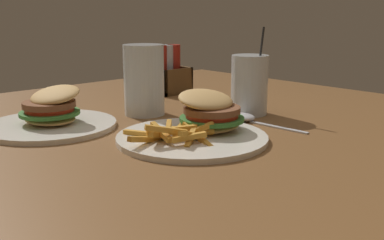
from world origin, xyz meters
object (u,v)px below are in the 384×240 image
at_px(beer_glass, 144,81).
at_px(spoon, 245,118).
at_px(juice_glass, 249,86).
at_px(meal_plate_far, 51,116).
at_px(condiment_caddy, 168,73).
at_px(meal_plate_near, 200,125).

relative_size(beer_glass, spoon, 0.83).
relative_size(juice_glass, spoon, 1.04).
distance_m(beer_glass, juice_glass, 0.24).
relative_size(meal_plate_far, condiment_caddy, 1.92).
distance_m(juice_glass, condiment_caddy, 0.34).
relative_size(meal_plate_near, spoon, 1.46).
distance_m(beer_glass, spoon, 0.24).
bearing_deg(beer_glass, meal_plate_near, -100.71).
bearing_deg(meal_plate_near, meal_plate_far, 123.21).
distance_m(meal_plate_near, juice_glass, 0.23).
height_order(spoon, condiment_caddy, condiment_caddy).
xyz_separation_m(juice_glass, condiment_caddy, (0.04, 0.34, -0.01)).
relative_size(meal_plate_near, beer_glass, 1.75).
height_order(beer_glass, juice_glass, juice_glass).
relative_size(spoon, meal_plate_far, 0.72).
height_order(meal_plate_near, condiment_caddy, condiment_caddy).
distance_m(beer_glass, condiment_caddy, 0.28).
xyz_separation_m(beer_glass, juice_glass, (0.18, -0.16, -0.01)).
bearing_deg(beer_glass, condiment_caddy, 39.57).
distance_m(spoon, condiment_caddy, 0.39).
bearing_deg(meal_plate_far, spoon, -34.98).
relative_size(beer_glass, meal_plate_far, 0.60).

